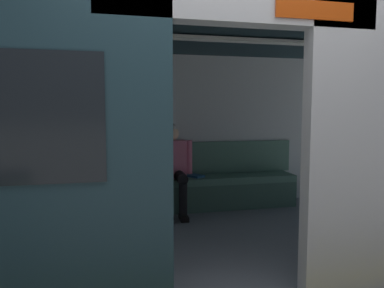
% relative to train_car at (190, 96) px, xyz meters
% --- Properties ---
extents(train_car, '(6.40, 2.89, 2.21)m').
position_rel_train_car_xyz_m(train_car, '(0.00, 0.00, 0.00)').
color(train_car, silver).
rests_on(train_car, ground_plane).
extents(bench_seat, '(3.34, 0.44, 0.44)m').
position_rel_train_car_xyz_m(bench_seat, '(-0.06, -1.11, -1.14)').
color(bench_seat, '#4C7566').
rests_on(bench_seat, ground_plane).
extents(person_seated, '(0.55, 0.68, 1.17)m').
position_rel_train_car_xyz_m(person_seated, '(-0.00, -1.05, -0.81)').
color(person_seated, pink).
rests_on(person_seated, ground_plane).
extents(handbag, '(0.26, 0.15, 0.17)m').
position_rel_train_car_xyz_m(handbag, '(0.45, -1.14, -0.95)').
color(handbag, '#262D4C').
rests_on(handbag, bench_seat).
extents(book, '(0.25, 0.27, 0.03)m').
position_rel_train_car_xyz_m(book, '(-0.34, -1.15, -1.02)').
color(book, '#26598C').
rests_on(book, bench_seat).
extents(grab_pole_door, '(0.04, 0.04, 2.07)m').
position_rel_train_car_xyz_m(grab_pole_door, '(0.35, 0.80, -0.44)').
color(grab_pole_door, silver).
rests_on(grab_pole_door, ground_plane).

